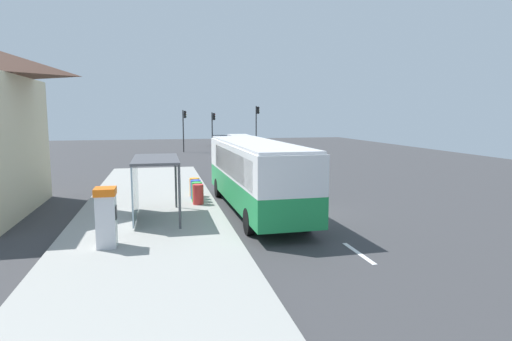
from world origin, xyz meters
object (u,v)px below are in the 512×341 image
object	(u,v)px
white_van	(240,144)
recycling_bin_green	(197,192)
bus	(255,172)
recycling_bin_orange	(195,187)
traffic_light_near_side	(257,121)
traffic_light_median	(213,125)
traffic_light_far_side	(184,124)
sedan_far	(220,140)
recycling_bin_blue	(196,189)
ticket_machine	(106,217)
sedan_near	(233,146)
bus_shelter	(148,172)
recycling_bin_red	(198,194)

from	to	relation	value
white_van	recycling_bin_green	xyz separation A→B (m)	(-6.40, -22.87, -0.69)
bus	recycling_bin_orange	size ratio (longest dim) A/B	11.64
traffic_light_near_side	traffic_light_median	bearing A→B (deg)	162.55
traffic_light_far_side	sedan_far	bearing A→B (deg)	57.68
bus	traffic_light_far_side	xyz separation A→B (m)	(-1.39, 32.46, 1.43)
recycling_bin_blue	recycling_bin_orange	size ratio (longest dim) A/B	1.00
ticket_machine	traffic_light_far_side	world-z (taller)	traffic_light_far_side
bus	traffic_light_near_side	distance (m)	32.51
sedan_near	ticket_machine	bearing A→B (deg)	-105.95
sedan_near	recycling_bin_blue	xyz separation A→B (m)	(-6.50, -27.39, -0.14)
bus_shelter	recycling_bin_blue	bearing A→B (deg)	59.89
recycling_bin_blue	traffic_light_far_side	size ratio (longest dim) A/B	0.19
white_van	sedan_far	size ratio (longest dim) A/B	1.17
recycling_bin_blue	traffic_light_near_side	world-z (taller)	traffic_light_near_side
ticket_machine	traffic_light_median	bearing A→B (deg)	78.01
recycling_bin_red	traffic_light_near_side	world-z (taller)	traffic_light_near_side
traffic_light_median	recycling_bin_red	bearing A→B (deg)	-98.20
recycling_bin_orange	traffic_light_near_side	size ratio (longest dim) A/B	0.18
sedan_far	recycling_bin_green	xyz separation A→B (m)	(-6.50, -38.96, -0.14)
traffic_light_median	sedan_near	bearing A→B (deg)	-58.90
ticket_machine	recycling_bin_orange	size ratio (longest dim) A/B	2.04
recycling_bin_blue	bus_shelter	distance (m)	4.64
bus_shelter	traffic_light_near_side	bearing A→B (deg)	70.02
recycling_bin_green	traffic_light_median	bearing A→B (deg)	81.61
recycling_bin_red	recycling_bin_green	distance (m)	0.70
bus	sedan_far	size ratio (longest dim) A/B	2.47
traffic_light_near_side	traffic_light_median	world-z (taller)	traffic_light_near_side
recycling_bin_green	recycling_bin_blue	xyz separation A→B (m)	(0.00, 0.70, 0.00)
sedan_far	ticket_machine	distance (m)	46.80
recycling_bin_orange	traffic_light_median	distance (m)	30.28
ticket_machine	traffic_light_near_side	world-z (taller)	traffic_light_near_side
sedan_near	ticket_machine	xyz separation A→B (m)	(-9.96, -34.86, 0.38)
traffic_light_near_side	sedan_far	bearing A→B (deg)	108.92
sedan_near	traffic_light_median	xyz separation A→B (m)	(-1.89, 3.14, 2.32)
traffic_light_near_side	traffic_light_far_side	bearing A→B (deg)	174.68
bus	traffic_light_far_side	world-z (taller)	traffic_light_far_side
recycling_bin_red	sedan_far	bearing A→B (deg)	80.70
recycling_bin_blue	recycling_bin_orange	xyz separation A→B (m)	(0.00, 0.70, 0.00)
bus_shelter	traffic_light_far_side	bearing A→B (deg)	84.36
traffic_light_far_side	bus_shelter	distance (m)	33.73
recycling_bin_blue	traffic_light_median	size ratio (longest dim) A/B	0.20
white_van	traffic_light_near_side	size ratio (longest dim) A/B	0.97
recycling_bin_red	bus	bearing A→B (deg)	-28.04
sedan_near	ticket_machine	world-z (taller)	ticket_machine
sedan_near	traffic_light_far_side	size ratio (longest dim) A/B	0.91
white_van	bus_shelter	bearing A→B (deg)	-108.34
bus	recycling_bin_blue	size ratio (longest dim) A/B	11.64
ticket_machine	bus_shelter	xyz separation A→B (m)	(1.25, 3.65, 0.93)
bus	bus_shelter	distance (m)	4.83
sedan_near	recycling_bin_orange	bearing A→B (deg)	-103.68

